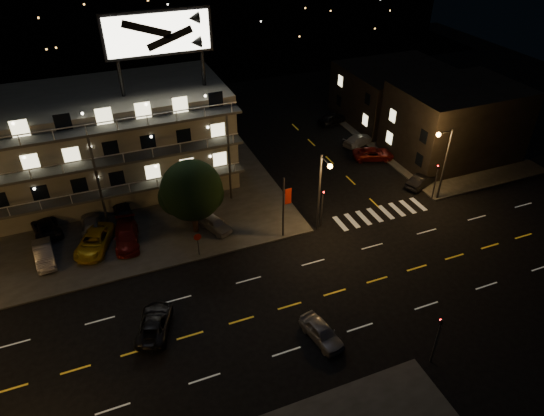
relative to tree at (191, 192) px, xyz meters
name	(u,v)px	position (x,y,z in m)	size (l,w,h in m)	color
ground	(266,313)	(2.41, -12.16, -4.51)	(140.00, 140.00, 0.00)	black
curb_nw	(63,214)	(-11.59, 7.84, -4.44)	(44.00, 24.00, 0.15)	#31312F
curb_ne	(427,140)	(32.41, 7.84, -4.44)	(16.00, 24.00, 0.15)	#31312F
motel	(91,143)	(-7.53, 11.72, 0.83)	(28.00, 13.80, 18.10)	gray
side_bldg_front	(455,122)	(32.40, 3.84, -0.26)	(14.06, 10.00, 8.50)	black
side_bldg_back	(395,93)	(32.40, 15.84, -1.01)	(14.06, 12.00, 7.00)	black
streetlight_nc	(322,187)	(10.91, -4.23, 0.45)	(0.44, 1.92, 8.00)	#2D2D30
streetlight_ne	(443,158)	(24.55, -3.86, 0.45)	(1.92, 0.44, 8.00)	#2D2D30
signal_nw	(322,204)	(11.41, -3.66, -1.94)	(0.20, 0.27, 4.60)	#2D2D30
signal_sw	(438,336)	(11.41, -20.66, -1.94)	(0.20, 0.27, 4.60)	#2D2D30
signal_ne	(436,178)	(24.41, -3.66, -1.94)	(0.27, 0.20, 4.60)	#2D2D30
banner_north	(284,206)	(7.50, -3.76, -1.08)	(0.83, 0.16, 6.40)	#2D2D30
stop_sign	(198,241)	(-0.59, -3.59, -2.80)	(0.91, 0.11, 2.61)	#2D2D30
tree	(191,192)	(0.00, 0.00, 0.00)	(5.83, 5.61, 7.34)	black
lot_car_1	(44,254)	(-13.25, 0.65, -3.64)	(1.52, 4.35, 1.43)	gray
lot_car_2	(94,241)	(-9.01, 0.84, -3.61)	(2.48, 5.39, 1.50)	gold
lot_car_3	(127,236)	(-6.21, 0.57, -3.63)	(2.06, 5.07, 1.47)	#5F110D
lot_car_4	(215,224)	(1.80, -0.45, -3.71)	(1.53, 3.80, 1.30)	gray
lot_car_6	(45,225)	(-13.08, 5.19, -3.65)	(2.37, 5.15, 1.43)	black
lot_car_7	(91,224)	(-9.07, 3.90, -3.72)	(1.79, 4.41, 1.28)	gray
lot_car_8	(122,210)	(-6.01, 5.09, -3.64)	(1.70, 4.24, 1.44)	black
lot_car_9	(200,204)	(1.38, 3.18, -3.64)	(1.53, 4.39, 1.45)	#5F110D
side_car_0	(421,181)	(24.86, -1.10, -3.83)	(1.44, 4.13, 1.36)	black
side_car_1	(373,154)	(23.35, 6.22, -3.83)	(2.25, 4.87, 1.35)	#5F110D
side_car_2	(358,140)	(23.59, 10.13, -3.86)	(1.84, 4.52, 1.31)	gray
side_car_3	(332,119)	(23.54, 16.99, -3.78)	(1.74, 4.32, 1.47)	black
road_car_east	(322,332)	(5.25, -16.01, -3.83)	(1.60, 3.98, 1.36)	gray
road_car_west	(154,324)	(-5.82, -10.65, -3.86)	(2.18, 4.72, 1.31)	black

